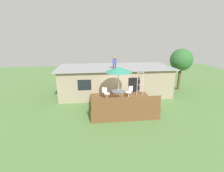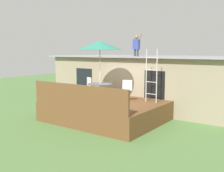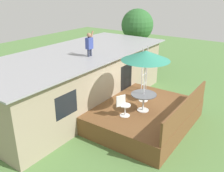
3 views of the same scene
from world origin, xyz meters
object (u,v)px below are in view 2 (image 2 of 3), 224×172
(person_figure, at_px, (137,44))
(patio_chair_left, at_px, (90,88))
(patio_table, at_px, (100,87))
(patio_umbrella, at_px, (100,45))
(patio_chair_right, at_px, (124,91))
(step_ladder, at_px, (151,76))

(person_figure, height_order, patio_chair_left, person_figure)
(patio_table, xyz_separation_m, patio_umbrella, (0.00, 0.00, 1.76))
(patio_umbrella, xyz_separation_m, person_figure, (0.09, 2.85, 0.12))
(patio_table, distance_m, patio_umbrella, 1.76)
(patio_table, relative_size, patio_chair_left, 1.13)
(patio_table, relative_size, patio_umbrella, 0.41)
(patio_umbrella, distance_m, person_figure, 2.86)
(patio_chair_left, bearing_deg, patio_chair_right, 26.96)
(patio_table, height_order, patio_chair_left, patio_chair_left)
(patio_umbrella, relative_size, patio_chair_right, 2.76)
(step_ladder, distance_m, patio_chair_left, 2.92)
(patio_table, distance_m, person_figure, 3.42)
(patio_table, xyz_separation_m, step_ladder, (1.90, 1.00, 0.51))
(patio_chair_right, bearing_deg, patio_chair_left, -25.30)
(patio_chair_left, bearing_deg, patio_table, 0.00)
(step_ladder, height_order, patio_chair_left, step_ladder)
(step_ladder, bearing_deg, patio_chair_left, -167.98)
(patio_chair_right, bearing_deg, person_figure, -98.55)
(step_ladder, xyz_separation_m, patio_chair_left, (-2.78, -0.59, -0.64))
(patio_chair_left, bearing_deg, person_figure, 93.00)
(patio_umbrella, height_order, patio_chair_right, patio_umbrella)
(person_figure, bearing_deg, patio_chair_left, -111.60)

